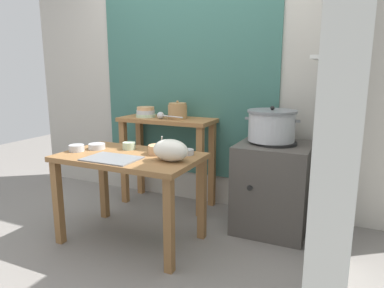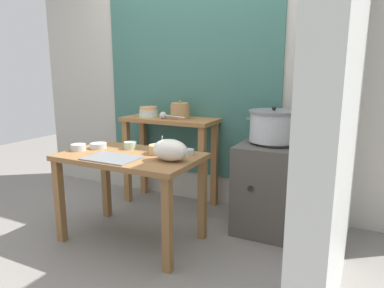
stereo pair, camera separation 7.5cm
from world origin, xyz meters
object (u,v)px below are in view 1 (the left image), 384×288
prep_bowl_1 (129,145)px  plastic_bag (171,150)px  bowl_stack_enamel (146,112)px  serving_tray (112,159)px  prep_bowl_3 (159,149)px  ladle (162,115)px  prep_bowl_2 (187,152)px  prep_table (130,168)px  clay_pot (178,111)px  steamer_pot (272,125)px  back_shelf_table (167,140)px  prep_bowl_4 (77,148)px  prep_bowl_0 (97,146)px  stove_block (273,186)px

prep_bowl_1 → plastic_bag: bearing=-21.1°
bowl_stack_enamel → prep_bowl_1: bearing=-69.7°
serving_tray → prep_bowl_3: prep_bowl_3 is taller
ladle → prep_bowl_2: (0.54, -0.55, -0.19)m
prep_bowl_1 → prep_bowl_2: 0.52m
prep_table → clay_pot: bearing=90.2°
clay_pot → prep_bowl_3: 0.76m
plastic_bag → steamer_pot: bearing=53.4°
prep_table → plastic_bag: (0.38, -0.03, 0.19)m
plastic_bag → bowl_stack_enamel: bearing=131.4°
back_shelf_table → prep_bowl_4: back_shelf_table is taller
bowl_stack_enamel → prep_bowl_3: bowl_stack_enamel is taller
prep_table → prep_bowl_1: (-0.11, 0.16, 0.14)m
serving_tray → plastic_bag: 0.45m
back_shelf_table → steamer_pot: steamer_pot is taller
prep_bowl_3 → steamer_pot: bearing=38.2°
plastic_bag → prep_bowl_0: plastic_bag is taller
steamer_pot → ladle: 1.08m
clay_pot → prep_bowl_0: clay_pot is taller
prep_bowl_3 → back_shelf_table: bearing=114.0°
plastic_bag → prep_bowl_4: 0.85m
prep_bowl_0 → bowl_stack_enamel: bearing=88.9°
bowl_stack_enamel → prep_bowl_3: bearing=-51.2°
prep_bowl_0 → ladle: bearing=71.2°
steamer_pot → plastic_bag: bearing=-126.6°
prep_bowl_0 → prep_bowl_1: 0.27m
clay_pot → prep_bowl_1: size_ratio=1.77×
stove_block → steamer_pot: (-0.04, 0.02, 0.53)m
serving_tray → prep_bowl_3: 0.38m
bowl_stack_enamel → prep_bowl_4: bearing=-97.2°
serving_tray → prep_bowl_1: bearing=102.9°
prep_table → back_shelf_table: (-0.12, 0.83, 0.07)m
prep_table → stove_block: (0.98, 0.70, -0.23)m
steamer_pot → prep_bowl_4: 1.63m
plastic_bag → prep_bowl_4: (-0.85, -0.05, -0.05)m
prep_table → prep_bowl_0: bearing=171.2°
prep_bowl_0 → prep_bowl_4: (-0.10, -0.13, 0.00)m
prep_bowl_0 → prep_bowl_1: bearing=22.6°
ladle → prep_bowl_0: (-0.23, -0.69, -0.19)m
prep_bowl_0 → prep_bowl_2: prep_bowl_0 is taller
back_shelf_table → prep_bowl_4: 0.97m
stove_block → prep_bowl_4: size_ratio=6.38×
prep_bowl_3 → prep_bowl_2: bearing=17.4°
bowl_stack_enamel → ladle: bearing=-15.1°
prep_table → plastic_bag: size_ratio=4.03×
stove_block → prep_bowl_4: bearing=-151.7°
stove_block → plastic_bag: (-0.60, -0.73, 0.42)m
serving_tray → clay_pot: bearing=88.0°
bowl_stack_enamel → prep_bowl_3: 0.89m
prep_table → prep_bowl_1: size_ratio=10.41×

